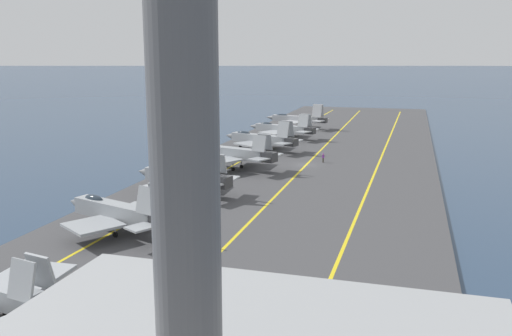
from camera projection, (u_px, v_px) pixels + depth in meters
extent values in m
plane|color=navy|center=(306.00, 167.00, 93.83)|extent=(2000.00, 2000.00, 0.00)
cube|color=#424244|center=(306.00, 166.00, 93.79)|extent=(217.33, 43.38, 0.40)
cube|color=yellow|center=(376.00, 169.00, 90.52)|extent=(195.58, 3.42, 0.01)
cube|color=yellow|center=(306.00, 165.00, 93.74)|extent=(195.59, 0.36, 0.01)
cube|color=yellow|center=(241.00, 161.00, 96.97)|extent=(195.53, 5.88, 0.01)
cube|color=#38383A|center=(48.00, 309.00, 35.36)|extent=(2.06, 2.15, 1.28)
cube|color=#9EA3A8|center=(28.00, 278.00, 41.58)|extent=(6.18, 5.17, 0.28)
cube|color=#9EA3A8|center=(22.00, 280.00, 34.81)|extent=(1.24, 2.27, 2.60)
cube|color=#9EA3A8|center=(41.00, 272.00, 36.18)|extent=(1.24, 2.27, 2.60)
cube|color=#9EA3A8|center=(15.00, 322.00, 33.70)|extent=(3.39, 3.02, 0.20)
cube|color=#9EA3A8|center=(68.00, 295.00, 37.44)|extent=(2.85, 2.22, 0.20)
cylinder|color=#B2B2B7|center=(6.00, 307.00, 39.12)|extent=(0.16, 0.16, 1.60)
cylinder|color=black|center=(6.00, 313.00, 39.22)|extent=(0.33, 0.63, 0.60)
cube|color=#93999E|center=(116.00, 211.00, 57.61)|extent=(5.17, 11.26, 1.77)
cone|color=#5B5E60|center=(76.00, 202.00, 61.20)|extent=(2.26, 2.55, 1.68)
cube|color=#38383A|center=(162.00, 222.00, 53.94)|extent=(2.50, 2.37, 1.50)
ellipsoid|color=#232D38|center=(94.00, 199.00, 59.32)|extent=(1.77, 2.91, 0.97)
cube|color=#93999E|center=(93.00, 225.00, 54.81)|extent=(6.75, 6.73, 0.28)
cube|color=#93999E|center=(141.00, 210.00, 60.23)|extent=(5.24, 5.20, 0.28)
cube|color=#93999E|center=(145.00, 200.00, 53.40)|extent=(1.47, 2.29, 2.71)
cube|color=#93999E|center=(159.00, 196.00, 54.90)|extent=(1.47, 2.29, 2.71)
cube|color=#93999E|center=(142.00, 227.00, 52.34)|extent=(3.47, 3.20, 0.20)
cube|color=#93999E|center=(174.00, 216.00, 56.05)|extent=(3.07, 2.50, 0.20)
cylinder|color=#B2B2B7|center=(91.00, 219.00, 60.23)|extent=(0.16, 0.16, 1.44)
cylinder|color=black|center=(91.00, 223.00, 60.32)|extent=(0.39, 0.64, 0.60)
cylinder|color=#B2B2B7|center=(115.00, 231.00, 56.31)|extent=(0.16, 0.16, 1.44)
cylinder|color=black|center=(115.00, 234.00, 56.40)|extent=(0.39, 0.64, 0.60)
cylinder|color=#B2B2B7|center=(133.00, 225.00, 58.32)|extent=(0.16, 0.16, 1.44)
cylinder|color=black|center=(133.00, 228.00, 58.40)|extent=(0.39, 0.64, 0.60)
cube|color=#9EA3A8|center=(181.00, 177.00, 73.69)|extent=(4.16, 11.37, 1.75)
cone|color=#5B5E60|center=(144.00, 172.00, 76.76)|extent=(2.09, 2.44, 1.67)
cube|color=#38383A|center=(223.00, 182.00, 70.56)|extent=(2.37, 2.22, 1.49)
ellipsoid|color=#232D38|center=(161.00, 168.00, 75.13)|extent=(1.54, 2.88, 0.96)
cube|color=#9EA3A8|center=(169.00, 186.00, 70.78)|extent=(6.56, 6.54, 0.28)
cube|color=#9EA3A8|center=(198.00, 176.00, 76.49)|extent=(5.01, 4.99, 0.28)
cube|color=#9EA3A8|center=(211.00, 166.00, 69.89)|extent=(1.28, 2.26, 2.63)
cube|color=#9EA3A8|center=(219.00, 163.00, 71.47)|extent=(1.28, 2.26, 2.63)
cube|color=#9EA3A8|center=(211.00, 185.00, 68.81)|extent=(3.40, 3.04, 0.20)
cube|color=#9EA3A8|center=(229.00, 178.00, 72.73)|extent=(2.89, 2.25, 0.20)
cylinder|color=#B2B2B7|center=(158.00, 185.00, 75.99)|extent=(0.16, 0.16, 1.54)
cylinder|color=black|center=(158.00, 188.00, 76.09)|extent=(0.35, 0.63, 0.60)
cylinder|color=#B2B2B7|center=(183.00, 191.00, 72.44)|extent=(0.16, 0.16, 1.54)
cylinder|color=black|center=(183.00, 195.00, 72.54)|extent=(0.35, 0.63, 0.60)
cylinder|color=#B2B2B7|center=(194.00, 187.00, 74.55)|extent=(0.16, 0.16, 1.54)
cylinder|color=black|center=(194.00, 191.00, 74.65)|extent=(0.35, 0.63, 0.60)
cube|color=#93999E|center=(231.00, 153.00, 89.94)|extent=(5.13, 12.50, 1.79)
cone|color=#5B5E60|center=(196.00, 149.00, 93.69)|extent=(2.28, 2.74, 1.70)
cube|color=#38383A|center=(269.00, 157.00, 86.11)|extent=(2.53, 2.51, 1.52)
ellipsoid|color=#232D38|center=(212.00, 146.00, 91.73)|extent=(1.78, 3.19, 0.99)
cube|color=#93999E|center=(221.00, 160.00, 86.88)|extent=(7.31, 7.34, 0.28)
cube|color=#93999E|center=(245.00, 153.00, 92.80)|extent=(5.50, 5.57, 0.28)
cube|color=#93999E|center=(259.00, 143.00, 85.57)|extent=(1.45, 2.50, 2.62)
cube|color=#93999E|center=(265.00, 142.00, 87.13)|extent=(1.45, 2.50, 2.62)
cube|color=#93999E|center=(259.00, 159.00, 84.46)|extent=(3.55, 3.35, 0.20)
cube|color=#93999E|center=(274.00, 155.00, 88.28)|extent=(3.03, 2.63, 0.20)
cylinder|color=#B2B2B7|center=(209.00, 161.00, 92.71)|extent=(0.16, 0.16, 1.83)
cylinder|color=black|center=(209.00, 164.00, 92.83)|extent=(0.38, 0.64, 0.60)
cylinder|color=#B2B2B7|center=(233.00, 166.00, 88.62)|extent=(0.16, 0.16, 1.83)
cylinder|color=black|center=(233.00, 169.00, 88.74)|extent=(0.38, 0.64, 0.60)
cylinder|color=#B2B2B7|center=(241.00, 163.00, 90.70)|extent=(0.16, 0.16, 1.83)
cylinder|color=black|center=(241.00, 167.00, 90.83)|extent=(0.38, 0.64, 0.60)
cube|color=#93999E|center=(259.00, 139.00, 107.80)|extent=(5.67, 12.48, 1.70)
cone|color=#5B5E60|center=(230.00, 136.00, 111.89)|extent=(2.30, 2.78, 1.62)
cube|color=#38383A|center=(291.00, 142.00, 103.62)|extent=(2.51, 2.57, 1.45)
ellipsoid|color=#232D38|center=(244.00, 133.00, 109.78)|extent=(1.87, 3.20, 0.94)
cube|color=#93999E|center=(252.00, 144.00, 105.06)|extent=(6.99, 7.18, 0.28)
cube|color=#93999E|center=(270.00, 140.00, 110.29)|extent=(5.24, 5.83, 0.28)
cube|color=#93999E|center=(283.00, 130.00, 103.16)|extent=(1.67, 2.56, 3.11)
cube|color=#93999E|center=(288.00, 129.00, 104.60)|extent=(1.67, 2.56, 3.11)
cube|color=#93999E|center=(283.00, 143.00, 102.09)|extent=(3.60, 3.44, 0.20)
cube|color=#93999E|center=(295.00, 140.00, 105.71)|extent=(3.13, 2.78, 0.20)
cylinder|color=#B2B2B7|center=(240.00, 144.00, 110.74)|extent=(0.16, 0.16, 1.46)
cylinder|color=black|center=(240.00, 146.00, 110.83)|extent=(0.40, 0.64, 0.60)
cylinder|color=#B2B2B7|center=(261.00, 148.00, 106.45)|extent=(0.16, 0.16, 1.46)
cylinder|color=black|center=(261.00, 150.00, 106.54)|extent=(0.40, 0.64, 0.60)
cylinder|color=#B2B2B7|center=(268.00, 146.00, 108.37)|extent=(0.16, 0.16, 1.46)
cylinder|color=black|center=(268.00, 148.00, 108.46)|extent=(0.40, 0.64, 0.60)
cube|color=#9EA3A8|center=(281.00, 128.00, 123.62)|extent=(4.98, 12.55, 1.59)
cone|color=#5B5E60|center=(254.00, 126.00, 127.41)|extent=(2.11, 2.71, 1.51)
cube|color=#38383A|center=(310.00, 131.00, 119.74)|extent=(2.32, 2.47, 1.35)
ellipsoid|color=#232D38|center=(266.00, 124.00, 125.44)|extent=(1.68, 3.19, 0.88)
cube|color=#9EA3A8|center=(275.00, 133.00, 120.63)|extent=(7.33, 7.37, 0.28)
cube|color=#9EA3A8|center=(290.00, 129.00, 126.37)|extent=(5.50, 5.62, 0.28)
cube|color=#9EA3A8|center=(303.00, 121.00, 119.30)|extent=(1.50, 2.53, 2.82)
cube|color=#9EA3A8|center=(307.00, 120.00, 120.69)|extent=(1.50, 2.53, 2.82)
cube|color=#9EA3A8|center=(304.00, 132.00, 118.18)|extent=(3.56, 3.37, 0.20)
cube|color=#9EA3A8|center=(313.00, 129.00, 121.83)|extent=(3.03, 2.66, 0.20)
cylinder|color=#B2B2B7|center=(263.00, 133.00, 126.35)|extent=(0.16, 0.16, 1.44)
cylinder|color=black|center=(263.00, 135.00, 126.43)|extent=(0.38, 0.64, 0.60)
cylinder|color=#B2B2B7|center=(283.00, 136.00, 122.34)|extent=(0.16, 0.16, 1.44)
cylinder|color=black|center=(283.00, 138.00, 122.43)|extent=(0.38, 0.64, 0.60)
cylinder|color=#B2B2B7|center=(288.00, 135.00, 124.19)|extent=(0.16, 0.16, 1.44)
cylinder|color=black|center=(288.00, 137.00, 124.28)|extent=(0.38, 0.64, 0.60)
cube|color=#A8AAAF|center=(296.00, 119.00, 140.15)|extent=(3.56, 12.56, 1.51)
cone|color=#5B5E60|center=(270.00, 117.00, 143.22)|extent=(1.81, 2.57, 1.44)
cube|color=#38383A|center=(323.00, 120.00, 137.01)|extent=(2.05, 2.28, 1.28)
ellipsoid|color=#232D38|center=(282.00, 115.00, 141.61)|extent=(1.32, 3.13, 0.83)
cube|color=#A8AAAF|center=(292.00, 122.00, 137.26)|extent=(6.61, 6.89, 0.28)
cube|color=#A8AAAF|center=(301.00, 119.00, 142.88)|extent=(5.26, 5.76, 0.28)
cube|color=#A8AAAF|center=(317.00, 111.00, 136.40)|extent=(1.35, 2.49, 3.18)
cube|color=#A8AAAF|center=(319.00, 110.00, 137.80)|extent=(1.35, 2.49, 3.18)
cube|color=#A8AAAF|center=(318.00, 121.00, 135.32)|extent=(3.43, 3.16, 0.20)
cube|color=#A8AAAF|center=(324.00, 119.00, 139.13)|extent=(2.82, 2.38, 0.20)
cylinder|color=#B2B2B7|center=(279.00, 124.00, 142.44)|extent=(0.16, 0.16, 1.74)
cylinder|color=black|center=(279.00, 126.00, 142.56)|extent=(0.32, 0.63, 0.60)
cylinder|color=#B2B2B7|center=(298.00, 126.00, 139.01)|extent=(0.16, 0.16, 1.74)
cylinder|color=black|center=(298.00, 128.00, 139.13)|extent=(0.32, 0.63, 0.60)
cylinder|color=#B2B2B7|center=(301.00, 125.00, 140.88)|extent=(0.16, 0.16, 1.74)
cylinder|color=black|center=(301.00, 127.00, 140.99)|extent=(0.32, 0.63, 0.60)
cylinder|color=#383328|center=(323.00, 160.00, 95.81)|extent=(0.24, 0.24, 0.82)
cube|color=purple|center=(323.00, 156.00, 95.67)|extent=(0.35, 0.44, 0.54)
sphere|color=#9E7051|center=(323.00, 154.00, 95.58)|extent=(0.22, 0.22, 0.22)
sphere|color=purple|center=(323.00, 154.00, 95.57)|extent=(0.24, 0.24, 0.24)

